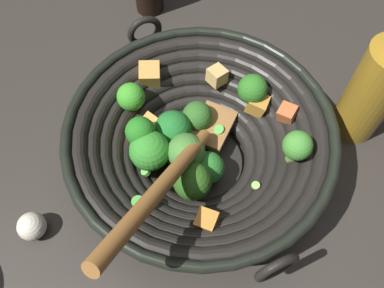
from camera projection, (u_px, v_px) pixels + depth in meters
name	position (u px, v px, depth m)	size (l,w,h in m)	color
ground_plane	(199.00, 164.00, 0.60)	(4.00, 4.00, 0.00)	#332D28
wok	(199.00, 142.00, 0.55)	(0.36, 0.39, 0.21)	black
cooking_oil_bottle	(374.00, 90.00, 0.56)	(0.07, 0.07, 0.22)	#AD7F23
garlic_bulb	(32.00, 226.00, 0.54)	(0.04, 0.04, 0.04)	silver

